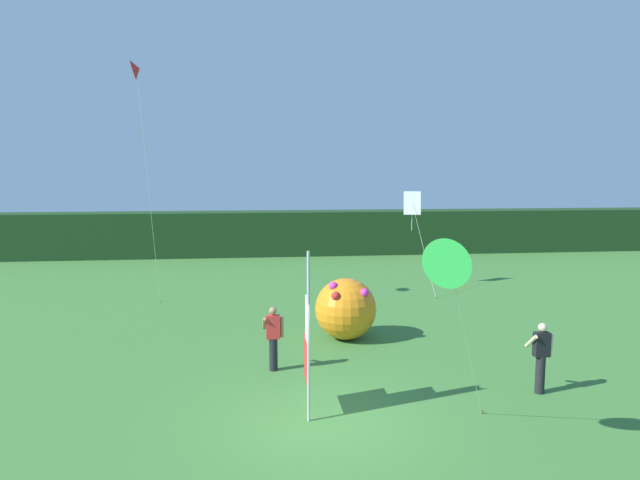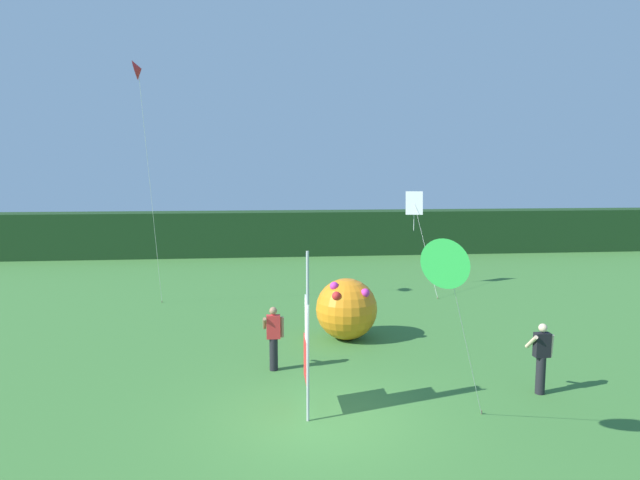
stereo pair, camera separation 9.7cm
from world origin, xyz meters
name	(u,v)px [view 1 (the left image)]	position (x,y,z in m)	size (l,w,h in m)	color
ground_plane	(325,420)	(0.00, 0.00, 0.00)	(120.00, 120.00, 0.00)	#3D7533
distant_treeline	(279,233)	(0.00, 23.90, 1.38)	(80.00, 2.40, 2.76)	#193819
banner_flag	(307,337)	(-0.34, 0.29, 1.73)	(0.06, 1.03, 3.60)	#B7B7BC
person_near_banner	(541,356)	(5.22, 0.85, 0.90)	(0.55, 0.48, 1.69)	black
person_mid_field	(273,337)	(-0.98, 3.09, 0.91)	(0.55, 0.48, 1.70)	black
inflatable_balloon	(346,309)	(1.35, 5.59, 0.96)	(1.92, 1.92, 1.92)	orange
kite_green_delta_0	(450,261)	(1.88, -2.05, 3.67)	(2.03, 2.44, 4.14)	brown
kite_red_delta_1	(137,71)	(-5.50, 9.56, 8.73)	(0.48, 2.04, 9.15)	brown
kite_white_diamond_2	(413,206)	(5.57, 12.97, 3.73)	(0.82, 2.59, 4.36)	brown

